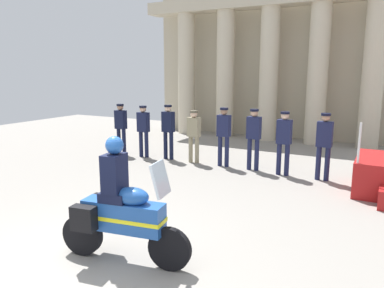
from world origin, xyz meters
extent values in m
plane|color=gray|center=(0.00, 0.00, 0.00)|extent=(28.77, 28.77, 0.00)
cube|color=#B6AB91|center=(-0.72, 12.36, 3.23)|extent=(11.02, 0.30, 6.46)
cylinder|color=beige|center=(-4.52, 11.39, 2.64)|extent=(0.76, 0.76, 5.28)
cylinder|color=beige|center=(-2.62, 11.39, 2.64)|extent=(0.76, 0.76, 5.28)
cylinder|color=beige|center=(-0.72, 11.39, 2.64)|extent=(0.76, 0.76, 5.28)
cylinder|color=beige|center=(1.18, 11.39, 2.64)|extent=(0.76, 0.76, 5.28)
cylinder|color=beige|center=(3.08, 11.39, 2.64)|extent=(0.76, 0.76, 5.28)
cube|color=#BEB297|center=(-0.72, 11.39, 5.53)|extent=(11.02, 0.96, 0.50)
cylinder|color=silver|center=(3.20, 5.20, 1.27)|extent=(0.05, 0.05, 0.90)
cylinder|color=black|center=(-4.38, 6.35, 0.44)|extent=(0.13, 0.13, 0.88)
cylinder|color=black|center=(-4.16, 6.35, 0.44)|extent=(0.13, 0.13, 0.88)
cube|color=black|center=(-4.27, 6.35, 1.20)|extent=(0.39, 0.24, 0.63)
sphere|color=#997056|center=(-4.27, 6.35, 1.61)|extent=(0.21, 0.21, 0.21)
cylinder|color=black|center=(-4.27, 6.35, 1.69)|extent=(0.24, 0.24, 0.06)
cylinder|color=#141938|center=(-3.47, 6.37, 0.42)|extent=(0.13, 0.13, 0.85)
cylinder|color=#141938|center=(-3.25, 6.37, 0.42)|extent=(0.13, 0.13, 0.85)
cube|color=#141938|center=(-3.36, 6.37, 1.17)|extent=(0.39, 0.24, 0.64)
sphere|color=tan|center=(-3.36, 6.37, 1.59)|extent=(0.21, 0.21, 0.21)
cylinder|color=black|center=(-3.36, 6.37, 1.67)|extent=(0.24, 0.24, 0.06)
cylinder|color=black|center=(-2.59, 6.49, 0.45)|extent=(0.13, 0.13, 0.89)
cylinder|color=black|center=(-2.37, 6.49, 0.45)|extent=(0.13, 0.13, 0.89)
cube|color=black|center=(-2.48, 6.49, 1.22)|extent=(0.39, 0.24, 0.65)
sphere|color=beige|center=(-2.48, 6.49, 1.65)|extent=(0.21, 0.21, 0.21)
cylinder|color=black|center=(-2.48, 6.49, 1.72)|extent=(0.24, 0.24, 0.06)
cylinder|color=gray|center=(-1.65, 6.46, 0.41)|extent=(0.13, 0.13, 0.82)
cylinder|color=gray|center=(-1.43, 6.46, 0.41)|extent=(0.13, 0.13, 0.82)
cube|color=gray|center=(-1.54, 6.46, 1.12)|extent=(0.39, 0.24, 0.59)
sphere|color=beige|center=(-1.54, 6.46, 1.51)|extent=(0.21, 0.21, 0.21)
cylinder|color=brown|center=(-1.54, 6.46, 1.59)|extent=(0.24, 0.24, 0.06)
cylinder|color=#191E42|center=(-0.66, 6.48, 0.45)|extent=(0.13, 0.13, 0.91)
cylinder|color=#191E42|center=(-0.44, 6.48, 0.45)|extent=(0.13, 0.13, 0.91)
cube|color=#191E42|center=(-0.55, 6.48, 1.22)|extent=(0.39, 0.24, 0.64)
sphere|color=#997056|center=(-0.55, 6.48, 1.65)|extent=(0.21, 0.21, 0.21)
cylinder|color=black|center=(-0.55, 6.48, 1.73)|extent=(0.24, 0.24, 0.06)
cylinder|color=#191E42|center=(0.26, 6.49, 0.46)|extent=(0.13, 0.13, 0.91)
cylinder|color=#191E42|center=(0.48, 6.49, 0.46)|extent=(0.13, 0.13, 0.91)
cube|color=#191E42|center=(0.37, 6.49, 1.23)|extent=(0.39, 0.24, 0.63)
sphere|color=tan|center=(0.37, 6.49, 1.65)|extent=(0.21, 0.21, 0.21)
cylinder|color=black|center=(0.37, 6.49, 1.73)|extent=(0.24, 0.24, 0.06)
cylinder|color=#191E42|center=(1.16, 6.36, 0.44)|extent=(0.13, 0.13, 0.87)
cylinder|color=#191E42|center=(1.38, 6.36, 0.44)|extent=(0.13, 0.13, 0.87)
cube|color=#191E42|center=(1.27, 6.36, 1.20)|extent=(0.39, 0.24, 0.66)
sphere|color=beige|center=(1.27, 6.36, 1.63)|extent=(0.21, 0.21, 0.21)
cylinder|color=black|center=(1.27, 6.36, 1.71)|extent=(0.24, 0.24, 0.06)
cylinder|color=#191E42|center=(2.19, 6.36, 0.44)|extent=(0.13, 0.13, 0.89)
cylinder|color=#191E42|center=(2.41, 6.36, 0.44)|extent=(0.13, 0.13, 0.89)
cube|color=#191E42|center=(2.30, 6.36, 1.22)|extent=(0.39, 0.24, 0.65)
sphere|color=tan|center=(2.30, 6.36, 1.65)|extent=(0.21, 0.21, 0.21)
cylinder|color=black|center=(2.30, 6.36, 1.73)|extent=(0.24, 0.24, 0.06)
cylinder|color=black|center=(1.14, 0.67, 0.32)|extent=(0.65, 0.20, 0.64)
cylinder|color=black|center=(-0.29, 0.44, 0.32)|extent=(0.65, 0.24, 0.64)
cube|color=#1E4C99|center=(0.42, 0.56, 0.72)|extent=(1.28, 0.51, 0.44)
ellipsoid|color=#1E4C99|center=(0.57, 0.58, 1.04)|extent=(0.56, 0.40, 0.26)
cube|color=yellow|center=(0.42, 0.56, 0.70)|extent=(1.30, 0.53, 0.06)
cube|color=silver|center=(1.01, 0.65, 1.34)|extent=(0.22, 0.42, 0.47)
cube|color=black|center=(-0.11, 0.73, 0.72)|extent=(0.38, 0.24, 0.36)
cube|color=black|center=(-0.03, 0.22, 0.72)|extent=(0.38, 0.24, 0.36)
cube|color=black|center=(0.30, 0.54, 1.01)|extent=(0.45, 0.40, 0.14)
cube|color=black|center=(0.30, 0.54, 1.36)|extent=(0.31, 0.40, 0.56)
sphere|color=#1E4C99|center=(0.32, 0.54, 1.77)|extent=(0.26, 0.26, 0.26)
camera|label=1|loc=(3.71, -3.47, 2.80)|focal=34.66mm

